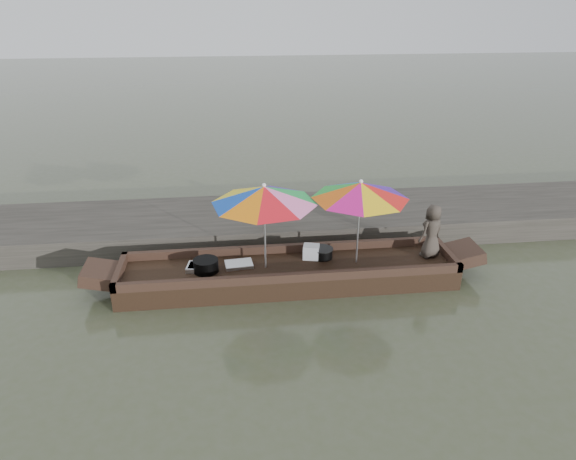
{
  "coord_description": "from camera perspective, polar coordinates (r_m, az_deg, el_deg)",
  "views": [
    {
      "loc": [
        -0.95,
        -7.91,
        4.65
      ],
      "look_at": [
        0.0,
        0.1,
        1.0
      ],
      "focal_mm": 32.0,
      "sensor_mm": 36.0,
      "label": 1
    }
  ],
  "objects": [
    {
      "name": "umbrella_bow",
      "position": [
        8.68,
        -2.59,
        0.35
      ],
      "size": [
        2.1,
        2.1,
        1.55
      ],
      "primitive_type": null,
      "rotation": [
        0.0,
        0.0,
        -0.2
      ],
      "color": "green",
      "rests_on": "boat_hull"
    },
    {
      "name": "supply_bag",
      "position": [
        9.27,
        2.59,
        -2.44
      ],
      "size": [
        0.33,
        0.29,
        0.26
      ],
      "primitive_type": "cube",
      "rotation": [
        0.0,
        0.0,
        -0.26
      ],
      "color": "silver",
      "rests_on": "boat_hull"
    },
    {
      "name": "dock",
      "position": [
        11.07,
        -1.29,
        0.91
      ],
      "size": [
        22.0,
        2.2,
        0.5
      ],
      "primitive_type": "cube",
      "color": "#2D2B26",
      "rests_on": "ground"
    },
    {
      "name": "cooking_pot",
      "position": [
        8.94,
        -9.11,
        -3.92
      ],
      "size": [
        0.43,
        0.43,
        0.23
      ],
      "primitive_type": "cylinder",
      "color": "black",
      "rests_on": "boat_hull"
    },
    {
      "name": "tray_scallop",
      "position": [
        9.09,
        -5.49,
        -3.81
      ],
      "size": [
        0.51,
        0.37,
        0.06
      ],
      "primitive_type": "cube",
      "rotation": [
        0.0,
        0.0,
        0.1
      ],
      "color": "silver",
      "rests_on": "boat_hull"
    },
    {
      "name": "charcoal_grill",
      "position": [
        9.33,
        3.85,
        -2.6
      ],
      "size": [
        0.36,
        0.36,
        0.17
      ],
      "primitive_type": "cylinder",
      "color": "black",
      "rests_on": "boat_hull"
    },
    {
      "name": "umbrella_stern",
      "position": [
        8.93,
        7.84,
        0.85
      ],
      "size": [
        1.92,
        1.92,
        1.55
      ],
      "primitive_type": null,
      "rotation": [
        0.0,
        0.0,
        -0.17
      ],
      "color": "#4414A5",
      "rests_on": "boat_hull"
    },
    {
      "name": "water",
      "position": [
        9.23,
        0.07,
        -5.92
      ],
      "size": [
        80.0,
        80.0,
        0.0
      ],
      "primitive_type": "plane",
      "color": "#424A2F",
      "rests_on": "ground"
    },
    {
      "name": "tray_crayfish",
      "position": [
        9.05,
        -9.63,
        -4.1
      ],
      "size": [
        0.52,
        0.4,
        0.09
      ],
      "primitive_type": "cube",
      "rotation": [
        0.0,
        0.0,
        -0.15
      ],
      "color": "silver",
      "rests_on": "boat_hull"
    },
    {
      "name": "boat_hull",
      "position": [
        9.14,
        0.07,
        -4.97
      ],
      "size": [
        5.89,
        1.2,
        0.35
      ],
      "primitive_type": "cube",
      "color": "black",
      "rests_on": "water"
    },
    {
      "name": "vendor",
      "position": [
        9.54,
        15.69,
        -0.1
      ],
      "size": [
        0.58,
        0.5,
        1.0
      ],
      "primitive_type": "imported",
      "rotation": [
        0.0,
        0.0,
        3.59
      ],
      "color": "#3C342C",
      "rests_on": "boat_hull"
    }
  ]
}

